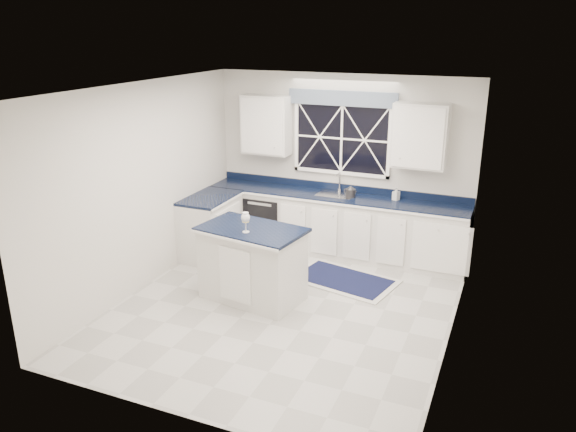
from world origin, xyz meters
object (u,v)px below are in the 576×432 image
at_px(faucet, 339,182).
at_px(island, 252,263).
at_px(wine_glass, 246,219).
at_px(dishwasher, 269,219).
at_px(kettle, 350,192).
at_px(soap_bottle, 396,194).

bearing_deg(faucet, island, -103.42).
relative_size(island, wine_glass, 5.50).
bearing_deg(wine_glass, dishwasher, 107.12).
height_order(dishwasher, island, island).
height_order(island, kettle, kettle).
bearing_deg(island, kettle, 77.01).
bearing_deg(kettle, faucet, 163.63).
xyz_separation_m(dishwasher, island, (0.61, -1.84, 0.07)).
bearing_deg(faucet, kettle, -40.40).
bearing_deg(soap_bottle, faucet, 174.27).
xyz_separation_m(wine_glass, soap_bottle, (1.38, 2.10, -0.10)).
relative_size(faucet, island, 0.22).
distance_m(dishwasher, kettle, 1.48).
distance_m(dishwasher, island, 1.94).
distance_m(dishwasher, faucet, 1.31).
distance_m(dishwasher, soap_bottle, 2.10).
height_order(dishwasher, kettle, kettle).
xyz_separation_m(faucet, kettle, (0.24, -0.21, -0.08)).
xyz_separation_m(island, kettle, (0.73, 1.83, 0.54)).
xyz_separation_m(dishwasher, soap_bottle, (2.00, 0.10, 0.62)).
height_order(wine_glass, soap_bottle, wine_glass).
relative_size(faucet, kettle, 1.32).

